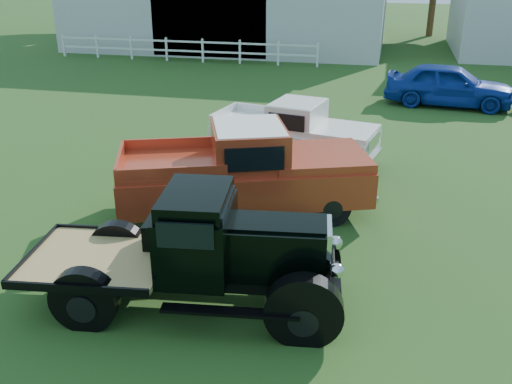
% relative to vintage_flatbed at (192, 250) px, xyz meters
% --- Properties ---
extents(ground, '(120.00, 120.00, 0.00)m').
position_rel_vintage_flatbed_xyz_m(ground, '(0.29, 1.21, -1.01)').
color(ground, '#2A491B').
extents(fence_rail, '(14.20, 0.16, 1.20)m').
position_rel_vintage_flatbed_xyz_m(fence_rail, '(-7.71, 21.21, -0.41)').
color(fence_rail, white).
rests_on(fence_rail, ground).
extents(vintage_flatbed, '(5.29, 2.62, 2.01)m').
position_rel_vintage_flatbed_xyz_m(vintage_flatbed, '(0.00, 0.00, 0.00)').
color(vintage_flatbed, black).
rests_on(vintage_flatbed, ground).
extents(red_pickup, '(5.93, 3.94, 2.02)m').
position_rel_vintage_flatbed_xyz_m(red_pickup, '(-0.06, 3.65, 0.00)').
color(red_pickup, '#A5331B').
rests_on(red_pickup, ground).
extents(white_pickup, '(4.82, 2.67, 1.67)m').
position_rel_vintage_flatbed_xyz_m(white_pickup, '(0.44, 7.12, -0.17)').
color(white_pickup, silver).
rests_on(white_pickup, ground).
extents(misc_car_blue, '(4.79, 2.35, 1.57)m').
position_rel_vintage_flatbed_xyz_m(misc_car_blue, '(5.04, 14.60, -0.22)').
color(misc_car_blue, navy).
rests_on(misc_car_blue, ground).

